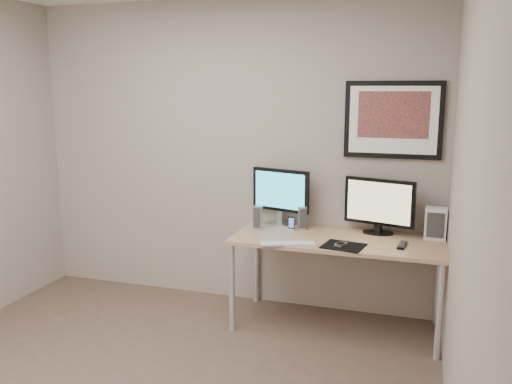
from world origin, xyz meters
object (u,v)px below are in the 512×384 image
at_px(keyboard, 288,243).
at_px(phone_dock, 291,223).
at_px(speaker_left, 258,217).
at_px(monitor_large, 281,194).
at_px(monitor_tv, 379,205).
at_px(fan_unit, 436,223).
at_px(speaker_right, 303,218).
at_px(desk, 338,246).
at_px(framed_art, 393,120).

bearing_deg(keyboard, phone_dock, 80.41).
relative_size(speaker_left, phone_dock, 1.68).
xyz_separation_m(monitor_large, monitor_tv, (0.81, -0.04, -0.03)).
bearing_deg(phone_dock, fan_unit, 7.99).
bearing_deg(monitor_large, monitor_tv, 12.01).
xyz_separation_m(monitor_large, speaker_left, (-0.14, -0.18, -0.17)).
distance_m(monitor_tv, keyboard, 0.81).
bearing_deg(keyboard, speaker_right, 69.61).
bearing_deg(desk, monitor_large, 154.29).
bearing_deg(monitor_large, speaker_left, -113.05).
xyz_separation_m(monitor_tv, keyboard, (-0.60, -0.50, -0.23)).
xyz_separation_m(framed_art, speaker_left, (-1.02, -0.25, -0.79)).
bearing_deg(speaker_right, desk, -48.37).
bearing_deg(monitor_large, speaker_right, -5.45).
bearing_deg(phone_dock, framed_art, 20.00).
bearing_deg(speaker_left, monitor_tv, 9.15).
height_order(monitor_large, fan_unit, monitor_large).
bearing_deg(monitor_tv, speaker_right, -161.75).
bearing_deg(framed_art, speaker_left, -166.00).
height_order(monitor_large, phone_dock, monitor_large).
relative_size(speaker_left, speaker_right, 1.02).
height_order(framed_art, monitor_tv, framed_art).
xyz_separation_m(framed_art, phone_dock, (-0.75, -0.22, -0.83)).
distance_m(monitor_large, phone_dock, 0.28).
bearing_deg(speaker_left, desk, -5.49).
distance_m(speaker_right, phone_dock, 0.11).
distance_m(phone_dock, keyboard, 0.41).
bearing_deg(keyboard, framed_art, 22.28).
relative_size(monitor_tv, speaker_left, 2.85).
height_order(speaker_right, keyboard, speaker_right).
xyz_separation_m(monitor_large, speaker_right, (0.21, -0.08, -0.17)).
xyz_separation_m(framed_art, monitor_large, (-0.88, -0.08, -0.63)).
distance_m(monitor_tv, fan_unit, 0.44).
xyz_separation_m(desk, phone_dock, (-0.40, 0.11, 0.12)).
distance_m(framed_art, monitor_large, 1.08).
bearing_deg(speaker_right, framed_art, -6.57).
xyz_separation_m(desk, speaker_left, (-0.67, 0.08, 0.16)).
distance_m(monitor_large, monitor_tv, 0.81).
bearing_deg(speaker_right, monitor_large, 139.92).
bearing_deg(speaker_right, fan_unit, -18.42).
relative_size(speaker_right, fan_unit, 0.78).
distance_m(speaker_left, speaker_right, 0.36).
height_order(framed_art, speaker_left, framed_art).
bearing_deg(monitor_tv, monitor_large, -168.09).
height_order(desk, monitor_tv, monitor_tv).
relative_size(framed_art, monitor_tv, 1.36).
relative_size(desk, keyboard, 3.94).
relative_size(monitor_large, phone_dock, 4.45).
height_order(monitor_large, speaker_right, monitor_large).
relative_size(monitor_tv, speaker_right, 2.91).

